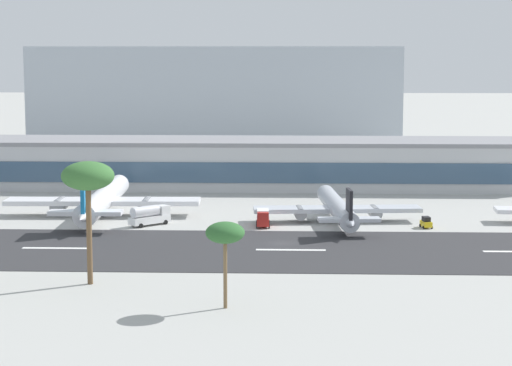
% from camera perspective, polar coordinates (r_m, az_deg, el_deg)
% --- Properties ---
extents(ground_plane, '(1400.00, 1400.00, 0.00)m').
position_cam_1_polar(ground_plane, '(167.82, 1.56, -3.69)').
color(ground_plane, '#A8A8A3').
extents(runway_strip, '(800.00, 35.18, 0.08)m').
position_cam_1_polar(runway_strip, '(162.21, 1.54, -4.08)').
color(runway_strip, '#2D2D30').
rests_on(runway_strip, ground_plane).
extents(runway_centreline_dash_3, '(12.00, 1.20, 0.01)m').
position_cam_1_polar(runway_centreline_dash_3, '(167.18, -11.97, -3.87)').
color(runway_centreline_dash_3, white).
rests_on(runway_centreline_dash_3, runway_strip).
extents(runway_centreline_dash_4, '(12.00, 1.20, 0.01)m').
position_cam_1_polar(runway_centreline_dash_4, '(162.19, 2.12, -4.06)').
color(runway_centreline_dash_4, white).
rests_on(runway_centreline_dash_4, runway_strip).
extents(terminal_building, '(152.37, 23.87, 12.16)m').
position_cam_1_polar(terminal_building, '(240.39, -1.71, 1.22)').
color(terminal_building, '#B7BABC').
rests_on(terminal_building, ground_plane).
extents(distant_hotel_block, '(127.56, 33.63, 36.36)m').
position_cam_1_polar(distant_hotel_block, '(334.21, -2.40, 5.11)').
color(distant_hotel_block, '#A8B2BC').
rests_on(distant_hotel_block, ground_plane).
extents(airliner_blue_tail_gate_1, '(40.65, 50.96, 10.63)m').
position_cam_1_polar(airliner_blue_tail_gate_1, '(198.06, -9.30, -1.05)').
color(airliner_blue_tail_gate_1, silver).
rests_on(airliner_blue_tail_gate_1, ground_plane).
extents(airliner_black_tail_gate_2, '(34.04, 42.70, 8.92)m').
position_cam_1_polar(airliner_black_tail_gate_2, '(189.42, 4.97, -1.54)').
color(airliner_black_tail_gate_2, silver).
rests_on(airliner_black_tail_gate_2, ground_plane).
extents(service_box_truck_0, '(2.87, 6.08, 3.25)m').
position_cam_1_polar(service_box_truck_0, '(184.28, 0.42, -2.10)').
color(service_box_truck_0, '#B2231E').
rests_on(service_box_truck_0, ground_plane).
extents(service_baggage_tug_1, '(2.33, 3.42, 2.20)m').
position_cam_1_polar(service_baggage_tug_1, '(185.91, 10.25, -2.37)').
color(service_baggage_tug_1, gold).
rests_on(service_baggage_tug_1, ground_plane).
extents(service_fuel_truck_2, '(7.93, 7.76, 3.95)m').
position_cam_1_polar(service_fuel_truck_2, '(186.64, -6.46, -1.95)').
color(service_fuel_truck_2, white).
rests_on(service_fuel_truck_2, ground_plane).
extents(palm_tree_2, '(5.17, 5.17, 11.58)m').
position_cam_1_polar(palm_tree_2, '(123.52, -1.88, -3.10)').
color(palm_tree_2, brown).
rests_on(palm_tree_2, ground_plane).
extents(palm_tree_3, '(7.66, 7.66, 18.08)m').
position_cam_1_polar(palm_tree_3, '(137.89, -10.14, 0.30)').
color(palm_tree_3, brown).
rests_on(palm_tree_3, ground_plane).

